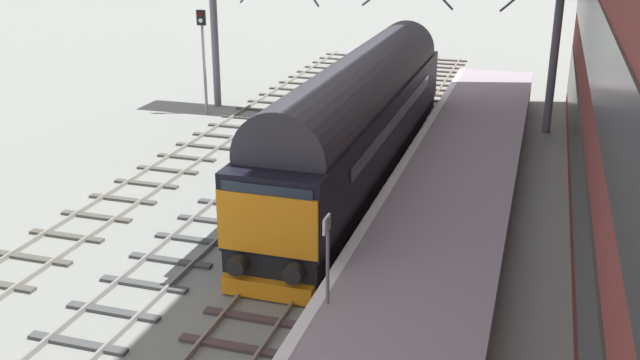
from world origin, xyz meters
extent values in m
plane|color=gray|center=(0.00, 0.00, 0.00)|extent=(140.00, 140.00, 0.00)
cube|color=gray|center=(-0.72, 0.00, 0.07)|extent=(0.07, 60.00, 0.15)
cube|color=gray|center=(0.72, 0.00, 0.07)|extent=(0.07, 60.00, 0.15)
cube|color=#4D3B3C|center=(0.00, -6.38, 0.04)|extent=(2.50, 0.26, 0.09)
cube|color=#4D3B3C|center=(0.00, -5.11, 0.04)|extent=(2.50, 0.26, 0.09)
cube|color=#4D3B3C|center=(0.00, -3.83, 0.04)|extent=(2.50, 0.26, 0.09)
cube|color=#4D3B3C|center=(0.00, -2.55, 0.04)|extent=(2.50, 0.26, 0.09)
cube|color=#4D3B3C|center=(0.00, -1.28, 0.04)|extent=(2.50, 0.26, 0.09)
cube|color=#4D3B3C|center=(0.00, 0.00, 0.04)|extent=(2.50, 0.26, 0.09)
cube|color=#4D3B3C|center=(0.00, 1.28, 0.04)|extent=(2.50, 0.26, 0.09)
cube|color=#4D3B3C|center=(0.00, 2.55, 0.04)|extent=(2.50, 0.26, 0.09)
cube|color=#4D3B3C|center=(0.00, 3.83, 0.04)|extent=(2.50, 0.26, 0.09)
cube|color=#4D3B3C|center=(0.00, 5.11, 0.04)|extent=(2.50, 0.26, 0.09)
cube|color=#4D3B3C|center=(0.00, 6.38, 0.04)|extent=(2.50, 0.26, 0.09)
cube|color=#4D3B3C|center=(0.00, 7.66, 0.04)|extent=(2.50, 0.26, 0.09)
cube|color=#4D3B3C|center=(0.00, 8.94, 0.04)|extent=(2.50, 0.26, 0.09)
cube|color=#4D3B3C|center=(0.00, 10.21, 0.04)|extent=(2.50, 0.26, 0.09)
cube|color=#4D3B3C|center=(0.00, 11.49, 0.04)|extent=(2.50, 0.26, 0.09)
cube|color=#4D3B3C|center=(0.00, 12.77, 0.04)|extent=(2.50, 0.26, 0.09)
cube|color=#4D3B3C|center=(0.00, 14.04, 0.04)|extent=(2.50, 0.26, 0.09)
cube|color=#4D3B3C|center=(0.00, 15.32, 0.04)|extent=(2.50, 0.26, 0.09)
cube|color=#4D3B3C|center=(0.00, 16.60, 0.04)|extent=(2.50, 0.26, 0.09)
cube|color=#4D3B3C|center=(0.00, 17.87, 0.04)|extent=(2.50, 0.26, 0.09)
cube|color=#4D3B3C|center=(0.00, 19.15, 0.04)|extent=(2.50, 0.26, 0.09)
cube|color=#4D3B3C|center=(0.00, 20.43, 0.04)|extent=(2.50, 0.26, 0.09)
cube|color=#4D3B3C|center=(0.00, 21.70, 0.04)|extent=(2.50, 0.26, 0.09)
cube|color=#4D3B3C|center=(0.00, 22.98, 0.04)|extent=(2.50, 0.26, 0.09)
cube|color=#4D3B3C|center=(0.00, 24.26, 0.04)|extent=(2.50, 0.26, 0.09)
cube|color=#4D3B3C|center=(0.00, 25.53, 0.04)|extent=(2.50, 0.26, 0.09)
cube|color=#4D3B3C|center=(0.00, 26.81, 0.04)|extent=(2.50, 0.26, 0.09)
cube|color=#4D3B3C|center=(0.00, 28.09, 0.04)|extent=(2.50, 0.26, 0.09)
cube|color=#4D3B3C|center=(0.00, 29.36, 0.04)|extent=(2.50, 0.26, 0.09)
cube|color=slate|center=(-4.09, 0.00, 0.07)|extent=(0.07, 60.00, 0.15)
cube|color=slate|center=(-2.66, 0.00, 0.07)|extent=(0.07, 60.00, 0.15)
cube|color=#3F4142|center=(-3.37, -7.32, 0.04)|extent=(2.50, 0.26, 0.09)
cube|color=#3F4142|center=(-3.37, -5.85, 0.04)|extent=(2.50, 0.26, 0.09)
cube|color=#3F4142|center=(-3.37, -4.39, 0.04)|extent=(2.50, 0.26, 0.09)
cube|color=#3F4142|center=(-3.37, -2.93, 0.04)|extent=(2.50, 0.26, 0.09)
cube|color=#3F4142|center=(-3.37, -1.46, 0.04)|extent=(2.50, 0.26, 0.09)
cube|color=#3F4142|center=(-3.37, 0.00, 0.04)|extent=(2.50, 0.26, 0.09)
cube|color=#3F4142|center=(-3.37, 1.46, 0.04)|extent=(2.50, 0.26, 0.09)
cube|color=#3F4142|center=(-3.37, 2.93, 0.04)|extent=(2.50, 0.26, 0.09)
cube|color=#3F4142|center=(-3.37, 4.39, 0.04)|extent=(2.50, 0.26, 0.09)
cube|color=#3F4142|center=(-3.37, 5.85, 0.04)|extent=(2.50, 0.26, 0.09)
cube|color=#3F4142|center=(-3.37, 7.32, 0.04)|extent=(2.50, 0.26, 0.09)
cube|color=#3F4142|center=(-3.37, 8.78, 0.04)|extent=(2.50, 0.26, 0.09)
cube|color=#3F4142|center=(-3.37, 10.24, 0.04)|extent=(2.50, 0.26, 0.09)
cube|color=#3F4142|center=(-3.37, 11.71, 0.04)|extent=(2.50, 0.26, 0.09)
cube|color=#3F4142|center=(-3.37, 13.17, 0.04)|extent=(2.50, 0.26, 0.09)
cube|color=#3F4142|center=(-3.37, 14.63, 0.04)|extent=(2.50, 0.26, 0.09)
cube|color=#3F4142|center=(-3.37, 16.10, 0.04)|extent=(2.50, 0.26, 0.09)
cube|color=#3F4142|center=(-3.37, 17.56, 0.04)|extent=(2.50, 0.26, 0.09)
cube|color=#3F4142|center=(-3.37, 19.02, 0.04)|extent=(2.50, 0.26, 0.09)
cube|color=#3F4142|center=(-3.37, 20.49, 0.04)|extent=(2.50, 0.26, 0.09)
cube|color=#3F4142|center=(-3.37, 21.95, 0.04)|extent=(2.50, 0.26, 0.09)
cube|color=#3F4142|center=(-3.37, 23.41, 0.04)|extent=(2.50, 0.26, 0.09)
cube|color=#3F4142|center=(-3.37, 24.88, 0.04)|extent=(2.50, 0.26, 0.09)
cube|color=#3F4142|center=(-3.37, 26.34, 0.04)|extent=(2.50, 0.26, 0.09)
cube|color=#3F4142|center=(-3.37, 27.80, 0.04)|extent=(2.50, 0.26, 0.09)
cube|color=#3F4142|center=(-3.37, 29.27, 0.04)|extent=(2.50, 0.26, 0.09)
cube|color=gray|center=(-7.90, 0.00, 0.07)|extent=(0.07, 60.00, 0.15)
cube|color=gray|center=(-6.47, 0.00, 0.07)|extent=(0.07, 60.00, 0.15)
cube|color=#484740|center=(-7.18, -3.95, 0.04)|extent=(2.50, 0.26, 0.09)
cube|color=#484740|center=(-7.18, -2.37, 0.04)|extent=(2.50, 0.26, 0.09)
cube|color=#484740|center=(-7.18, -0.79, 0.04)|extent=(2.50, 0.26, 0.09)
cube|color=#484740|center=(-7.18, 0.79, 0.04)|extent=(2.50, 0.26, 0.09)
cube|color=#484740|center=(-7.18, 2.37, 0.04)|extent=(2.50, 0.26, 0.09)
cube|color=#484740|center=(-7.18, 3.95, 0.04)|extent=(2.50, 0.26, 0.09)
cube|color=#484740|center=(-7.18, 5.53, 0.04)|extent=(2.50, 0.26, 0.09)
cube|color=#484740|center=(-7.18, 7.11, 0.04)|extent=(2.50, 0.26, 0.09)
cube|color=#484740|center=(-7.18, 8.68, 0.04)|extent=(2.50, 0.26, 0.09)
cube|color=#484740|center=(-7.18, 10.26, 0.04)|extent=(2.50, 0.26, 0.09)
cube|color=#484740|center=(-7.18, 11.84, 0.04)|extent=(2.50, 0.26, 0.09)
cube|color=#484740|center=(-7.18, 13.42, 0.04)|extent=(2.50, 0.26, 0.09)
cube|color=#484740|center=(-7.18, 15.00, 0.04)|extent=(2.50, 0.26, 0.09)
cube|color=#484740|center=(-7.18, 16.58, 0.04)|extent=(2.50, 0.26, 0.09)
cube|color=#484740|center=(-7.18, 18.16, 0.04)|extent=(2.50, 0.26, 0.09)
cube|color=#484740|center=(-7.18, 19.74, 0.04)|extent=(2.50, 0.26, 0.09)
cube|color=#484740|center=(-7.18, 21.32, 0.04)|extent=(2.50, 0.26, 0.09)
cube|color=#484740|center=(-7.18, 22.89, 0.04)|extent=(2.50, 0.26, 0.09)
cube|color=#484740|center=(-7.18, 24.47, 0.04)|extent=(2.50, 0.26, 0.09)
cube|color=#484740|center=(-7.18, 26.05, 0.04)|extent=(2.50, 0.26, 0.09)
cube|color=#484740|center=(-7.18, 27.63, 0.04)|extent=(2.50, 0.26, 0.09)
cube|color=#484740|center=(-7.18, 29.21, 0.04)|extent=(2.50, 0.26, 0.09)
cube|color=gray|center=(3.60, 0.00, 0.50)|extent=(4.00, 44.00, 1.00)
cube|color=white|center=(1.75, 0.00, 1.00)|extent=(0.30, 44.00, 0.01)
cube|color=#313736|center=(7.38, 2.09, 2.10)|extent=(0.06, 32.78, 2.14)
cube|color=#313736|center=(7.38, 2.09, 5.91)|extent=(0.06, 32.78, 2.14)
cube|color=black|center=(0.00, 5.32, 0.82)|extent=(2.56, 18.55, 0.60)
cube|color=black|center=(0.00, 5.32, 2.17)|extent=(2.70, 18.55, 2.10)
cylinder|color=#302E36|center=(0.00, 5.32, 3.40)|extent=(2.56, 17.07, 2.57)
cube|color=orange|center=(0.00, -4.00, 2.02)|extent=(2.65, 0.08, 1.58)
cube|color=#232D3D|center=(0.00, -3.98, 2.75)|extent=(2.38, 0.04, 0.64)
cube|color=#232D3D|center=(1.37, 5.32, 2.47)|extent=(0.04, 12.99, 0.44)
cylinder|color=black|center=(-0.75, -4.21, 0.92)|extent=(0.48, 0.35, 0.48)
cylinder|color=black|center=(0.75, -4.21, 0.92)|extent=(0.48, 0.35, 0.48)
cube|color=orange|center=(0.00, -4.06, 0.29)|extent=(2.43, 0.36, 0.47)
cylinder|color=black|center=(0.00, -2.28, 0.52)|extent=(1.64, 1.04, 1.04)
cylinder|color=black|center=(0.00, -1.18, 0.52)|extent=(1.64, 1.04, 1.04)
cylinder|color=black|center=(0.00, -0.08, 0.52)|extent=(1.64, 1.04, 1.04)
cylinder|color=black|center=(0.00, 10.71, 0.52)|extent=(1.64, 1.04, 1.04)
cylinder|color=black|center=(0.00, 11.81, 0.52)|extent=(1.64, 1.04, 1.04)
cylinder|color=black|center=(0.00, 12.91, 0.52)|extent=(1.64, 1.04, 1.04)
cylinder|color=gray|center=(-9.45, 12.14, 2.51)|extent=(0.14, 0.14, 5.01)
cube|color=black|center=(-9.45, 12.08, 4.66)|extent=(0.44, 0.10, 0.71)
cylinder|color=#500807|center=(-9.45, 12.02, 4.81)|extent=(0.20, 0.06, 0.20)
cylinder|color=white|center=(-9.45, 12.02, 4.53)|extent=(0.20, 0.06, 0.20)
cylinder|color=slate|center=(2.00, -5.46, 2.05)|extent=(0.08, 0.08, 2.08)
cube|color=white|center=(1.97, -5.46, 2.91)|extent=(0.05, 0.44, 0.36)
cube|color=black|center=(1.94, -5.46, 2.91)|extent=(0.01, 0.20, 0.24)
cylinder|color=slate|center=(-9.58, 13.72, 3.16)|extent=(0.36, 0.36, 6.32)
cylinder|color=slate|center=(6.50, 13.72, 3.16)|extent=(0.36, 0.36, 6.32)
cylinder|color=slate|center=(4.57, 13.72, 5.72)|extent=(1.10, 0.10, 1.02)
camera|label=1|loc=(6.10, -19.25, 9.21)|focal=40.80mm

